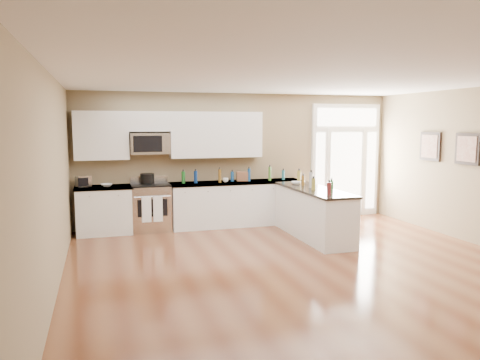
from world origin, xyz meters
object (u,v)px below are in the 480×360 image
at_px(stockpot, 147,178).
at_px(toaster_oven, 83,181).
at_px(peninsula_cabinet, 313,215).
at_px(kitchen_range, 151,207).

bearing_deg(stockpot, toaster_oven, -176.49).
height_order(stockpot, toaster_oven, stockpot).
height_order(peninsula_cabinet, kitchen_range, kitchen_range).
relative_size(peninsula_cabinet, kitchen_range, 2.15).
bearing_deg(stockpot, peninsula_cabinet, -27.98).
xyz_separation_m(stockpot, toaster_oven, (-1.23, -0.08, -0.01)).
bearing_deg(peninsula_cabinet, stockpot, 152.02).
height_order(peninsula_cabinet, toaster_oven, toaster_oven).
relative_size(stockpot, toaster_oven, 1.12).
distance_m(kitchen_range, stockpot, 0.59).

